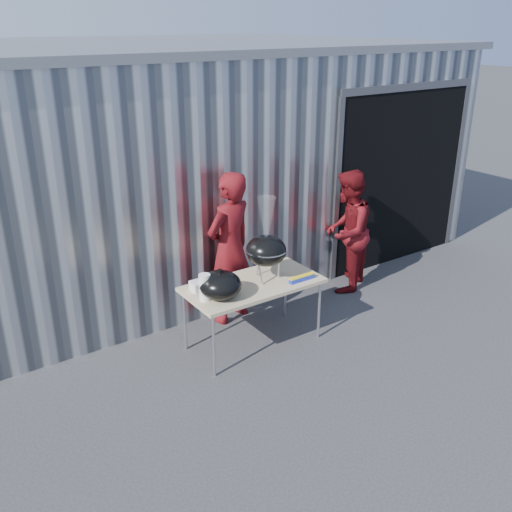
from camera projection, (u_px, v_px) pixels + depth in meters
ground at (288, 385)px, 5.73m from camera, size 80.00×80.00×0.00m
building at (162, 145)px, 9.12m from camera, size 8.20×6.20×3.10m
folding_table at (253, 286)px, 6.20m from camera, size 1.50×0.75×0.75m
kettle_grill at (266, 244)px, 6.12m from camera, size 0.45×0.45×0.94m
grill_lid at (220, 285)px, 5.81m from camera, size 0.44×0.44×0.32m
paper_towels at (205, 287)px, 5.77m from camera, size 0.12×0.12×0.28m
white_tub at (200, 285)px, 6.02m from camera, size 0.20×0.15×0.10m
foil_box at (302, 278)px, 6.23m from camera, size 0.32×0.05×0.06m
person_cook at (230, 248)px, 6.67m from camera, size 0.76×0.60×1.84m
person_bystander at (347, 231)px, 7.50m from camera, size 1.00×0.95×1.64m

